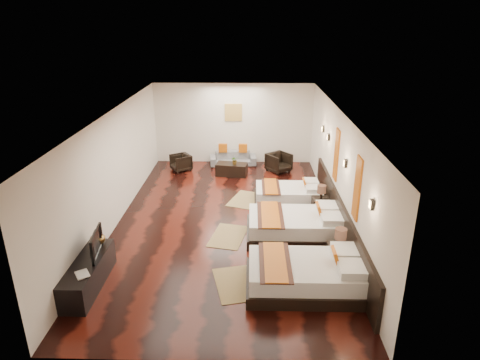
{
  "coord_description": "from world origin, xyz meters",
  "views": [
    {
      "loc": [
        0.59,
        -9.72,
        4.89
      ],
      "look_at": [
        0.35,
        0.06,
        1.1
      ],
      "focal_mm": 31.6,
      "sensor_mm": 36.0,
      "label": 1
    }
  ],
  "objects_px": {
    "nightstand_b": "(320,205)",
    "bed_near": "(307,275)",
    "coffee_table": "(232,169)",
    "sofa": "(233,158)",
    "book": "(76,276)",
    "bed_mid": "(296,226)",
    "figurine": "(97,237)",
    "nightstand_a": "(339,254)",
    "tv": "(92,244)",
    "armchair_left": "(181,163)",
    "bed_far": "(289,194)",
    "tv_console": "(88,274)",
    "table_plant": "(235,160)",
    "armchair_right": "(279,163)"
  },
  "relations": [
    {
      "from": "tv_console",
      "to": "sofa",
      "type": "height_order",
      "value": "tv_console"
    },
    {
      "from": "book",
      "to": "bed_near",
      "type": "bearing_deg",
      "value": 7.44
    },
    {
      "from": "bed_mid",
      "to": "tv_console",
      "type": "distance_m",
      "value": 4.68
    },
    {
      "from": "bed_near",
      "to": "coffee_table",
      "type": "distance_m",
      "value": 6.43
    },
    {
      "from": "bed_near",
      "to": "figurine",
      "type": "bearing_deg",
      "value": 171.43
    },
    {
      "from": "bed_far",
      "to": "figurine",
      "type": "distance_m",
      "value": 5.42
    },
    {
      "from": "bed_near",
      "to": "nightstand_a",
      "type": "relative_size",
      "value": 2.53
    },
    {
      "from": "tv_console",
      "to": "figurine",
      "type": "relative_size",
      "value": 5.7
    },
    {
      "from": "tv",
      "to": "figurine",
      "type": "xyz_separation_m",
      "value": [
        -0.05,
        0.41,
        -0.09
      ]
    },
    {
      "from": "nightstand_a",
      "to": "figurine",
      "type": "xyz_separation_m",
      "value": [
        -4.94,
        -0.12,
        0.39
      ]
    },
    {
      "from": "nightstand_b",
      "to": "tv",
      "type": "height_order",
      "value": "tv"
    },
    {
      "from": "armchair_left",
      "to": "tv_console",
      "type": "bearing_deg",
      "value": -39.44
    },
    {
      "from": "book",
      "to": "table_plant",
      "type": "height_order",
      "value": "table_plant"
    },
    {
      "from": "bed_mid",
      "to": "bed_far",
      "type": "xyz_separation_m",
      "value": [
        -0.0,
        1.99,
        -0.05
      ]
    },
    {
      "from": "figurine",
      "to": "book",
      "type": "bearing_deg",
      "value": -90.0
    },
    {
      "from": "book",
      "to": "coffee_table",
      "type": "bearing_deg",
      "value": 69.73
    },
    {
      "from": "book",
      "to": "armchair_left",
      "type": "height_order",
      "value": "book"
    },
    {
      "from": "bed_mid",
      "to": "book",
      "type": "bearing_deg",
      "value": -148.39
    },
    {
      "from": "bed_mid",
      "to": "figurine",
      "type": "bearing_deg",
      "value": -161.52
    },
    {
      "from": "nightstand_b",
      "to": "coffee_table",
      "type": "distance_m",
      "value": 3.85
    },
    {
      "from": "bed_near",
      "to": "armchair_right",
      "type": "relative_size",
      "value": 3.23
    },
    {
      "from": "tv",
      "to": "sofa",
      "type": "relative_size",
      "value": 0.54
    },
    {
      "from": "bed_mid",
      "to": "bed_far",
      "type": "bearing_deg",
      "value": 90.14
    },
    {
      "from": "nightstand_a",
      "to": "table_plant",
      "type": "xyz_separation_m",
      "value": [
        -2.35,
        5.39,
        0.22
      ]
    },
    {
      "from": "tv",
      "to": "armchair_left",
      "type": "relative_size",
      "value": 1.39
    },
    {
      "from": "nightstand_b",
      "to": "bed_near",
      "type": "bearing_deg",
      "value": -103.01
    },
    {
      "from": "bed_near",
      "to": "bed_mid",
      "type": "height_order",
      "value": "bed_mid"
    },
    {
      "from": "book",
      "to": "table_plant",
      "type": "bearing_deg",
      "value": 68.81
    },
    {
      "from": "tv",
      "to": "figurine",
      "type": "bearing_deg",
      "value": -0.56
    },
    {
      "from": "sofa",
      "to": "tv_console",
      "type": "bearing_deg",
      "value": -114.62
    },
    {
      "from": "bed_mid",
      "to": "figurine",
      "type": "distance_m",
      "value": 4.45
    },
    {
      "from": "bed_mid",
      "to": "armchair_left",
      "type": "xyz_separation_m",
      "value": [
        -3.45,
        4.58,
        -0.02
      ]
    },
    {
      "from": "book",
      "to": "coffee_table",
      "type": "relative_size",
      "value": 0.3
    },
    {
      "from": "coffee_table",
      "to": "bed_far",
      "type": "bearing_deg",
      "value": -51.88
    },
    {
      "from": "figurine",
      "to": "bed_far",
      "type": "bearing_deg",
      "value": 38.99
    },
    {
      "from": "nightstand_a",
      "to": "coffee_table",
      "type": "distance_m",
      "value": 5.97
    },
    {
      "from": "nightstand_a",
      "to": "armchair_left",
      "type": "height_order",
      "value": "nightstand_a"
    },
    {
      "from": "nightstand_a",
      "to": "figurine",
      "type": "bearing_deg",
      "value": -178.57
    },
    {
      "from": "nightstand_a",
      "to": "tv",
      "type": "xyz_separation_m",
      "value": [
        -4.89,
        -0.54,
        0.48
      ]
    },
    {
      "from": "book",
      "to": "figurine",
      "type": "bearing_deg",
      "value": 90.0
    },
    {
      "from": "bed_mid",
      "to": "armchair_left",
      "type": "height_order",
      "value": "bed_mid"
    },
    {
      "from": "sofa",
      "to": "nightstand_b",
      "type": "bearing_deg",
      "value": -64.32
    },
    {
      "from": "nightstand_b",
      "to": "table_plant",
      "type": "xyz_separation_m",
      "value": [
        -2.35,
        2.92,
        0.24
      ]
    },
    {
      "from": "coffee_table",
      "to": "nightstand_b",
      "type": "bearing_deg",
      "value": -50.4
    },
    {
      "from": "nightstand_b",
      "to": "book",
      "type": "height_order",
      "value": "nightstand_b"
    },
    {
      "from": "book",
      "to": "armchair_left",
      "type": "relative_size",
      "value": 0.48
    },
    {
      "from": "nightstand_b",
      "to": "figurine",
      "type": "relative_size",
      "value": 2.68
    },
    {
      "from": "sofa",
      "to": "book",
      "type": "bearing_deg",
      "value": -113.47
    },
    {
      "from": "book",
      "to": "armchair_left",
      "type": "xyz_separation_m",
      "value": [
        0.75,
        7.17,
        -0.28
      ]
    },
    {
      "from": "bed_far",
      "to": "armchair_right",
      "type": "relative_size",
      "value": 2.68
    }
  ]
}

